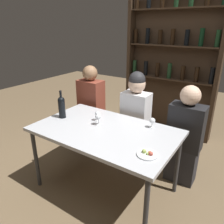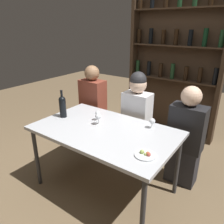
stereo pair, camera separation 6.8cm
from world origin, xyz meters
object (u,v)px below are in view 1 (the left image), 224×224
seated_person_left (91,111)px  seated_person_center (135,120)px  wine_bottle (62,106)px  wine_glass_1 (97,114)px  seated_person_right (184,138)px  wine_glass_2 (98,117)px  food_plate_0 (147,154)px  wine_glass_0 (152,121)px

seated_person_left → seated_person_center: size_ratio=1.00×
wine_bottle → wine_glass_1: size_ratio=2.83×
wine_bottle → seated_person_right: (1.27, 0.67, -0.34)m
wine_glass_2 → seated_person_left: seated_person_left is taller
seated_person_center → wine_bottle: bearing=-132.9°
wine_bottle → food_plate_0: size_ratio=1.81×
wine_glass_2 → seated_person_left: 0.87m
seated_person_right → wine_glass_2: bearing=-143.1°
wine_bottle → seated_person_center: seated_person_center is taller
wine_glass_2 → seated_person_center: size_ratio=0.10×
wine_bottle → wine_glass_2: 0.48m
food_plate_0 → seated_person_right: (0.08, 0.84, -0.21)m
seated_person_center → wine_glass_1: bearing=-113.4°
wine_glass_2 → seated_person_right: seated_person_right is taller
wine_glass_2 → seated_person_right: 1.03m
wine_glass_0 → wine_glass_2: wine_glass_2 is taller
wine_bottle → wine_glass_1: wine_bottle is taller
wine_bottle → wine_glass_0: wine_bottle is taller
seated_person_left → wine_glass_2: bearing=-45.5°
wine_glass_0 → food_plate_0: (0.19, -0.51, -0.06)m
seated_person_right → food_plate_0: bearing=-95.7°
seated_person_left → seated_person_right: size_ratio=1.06×
wine_glass_2 → food_plate_0: wine_glass_2 is taller
wine_bottle → wine_glass_1: (0.40, 0.16, -0.06)m
wine_bottle → food_plate_0: wine_bottle is taller
wine_glass_2 → seated_person_center: seated_person_center is taller
wine_bottle → wine_glass_2: bearing=8.9°
wine_glass_1 → seated_person_right: seated_person_right is taller
wine_glass_1 → wine_bottle: bearing=-158.4°
seated_person_left → seated_person_right: bearing=0.0°
wine_bottle → seated_person_left: bearing=99.3°
food_plate_0 → wine_bottle: bearing=171.5°
seated_person_center → seated_person_right: seated_person_center is taller
wine_glass_0 → wine_glass_1: 0.62m
food_plate_0 → wine_glass_0: bearing=110.4°
wine_glass_0 → seated_person_center: bearing=138.2°
wine_glass_1 → seated_person_right: (0.87, 0.51, -0.28)m
food_plate_0 → seated_person_center: (-0.56, 0.84, -0.14)m
food_plate_0 → seated_person_right: seated_person_right is taller
wine_glass_0 → seated_person_center: 0.54m
wine_glass_0 → wine_glass_1: wine_glass_1 is taller
wine_glass_0 → seated_person_right: 0.51m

